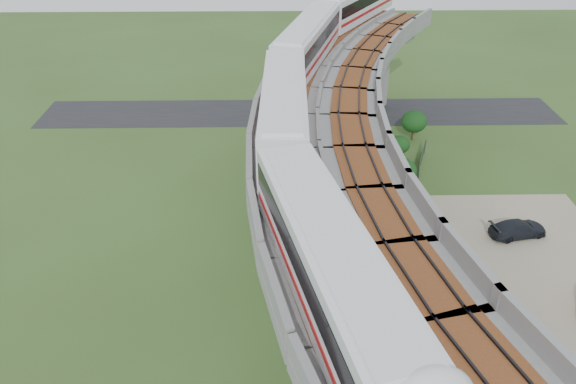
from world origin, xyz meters
The scene contains 13 objects.
ground centered at (0.00, 0.00, 0.00)m, with size 160.00×160.00×0.00m, color #364F1F.
dirt_lot centered at (14.00, -2.00, 0.02)m, with size 18.00×26.00×0.04m, color gray.
asphalt_road centered at (0.00, 30.00, 0.01)m, with size 60.00×8.00×0.03m, color #232326.
viaduct centered at (3.84, 0.00, 9.05)m, with size 19.58×73.98×11.40m.
metro_train centered at (0.89, 8.02, 12.31)m, with size 14.80×60.75×3.64m.
fence centered at (9.75, 0.00, 0.75)m, with size 3.87×38.73×1.50m.
tree_0 centered at (11.60, 22.39, 2.13)m, with size 2.69×2.69×3.27m.
tree_1 centered at (9.01, 16.81, 2.21)m, with size 2.00×2.00×3.07m.
tree_2 centered at (8.22, 11.91, 2.04)m, with size 2.79×2.79×3.23m.
tree_3 centered at (6.87, 5.26, 2.65)m, with size 3.01×3.01×3.93m.
tree_4 centered at (7.12, 0.36, 1.94)m, with size 2.51×2.51×3.01m.
tree_5 centered at (6.15, -5.20, 1.80)m, with size 2.14×2.14×2.72m.
car_dark centered at (16.28, 4.80, 0.71)m, with size 1.87×4.59×1.33m, color black.
Camera 1 is at (-2.55, -31.23, 25.98)m, focal length 35.00 mm.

